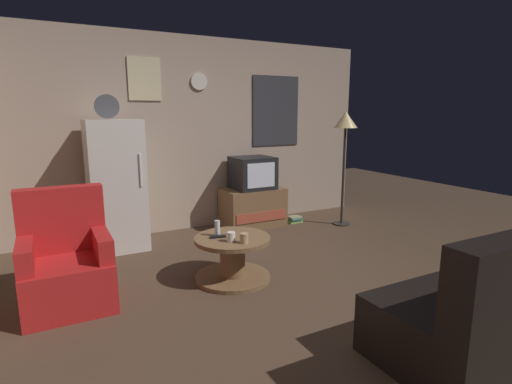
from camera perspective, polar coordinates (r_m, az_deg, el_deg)
The scene contains 14 objects.
ground_plane at distance 3.67m, azimuth 5.34°, elevation -14.23°, with size 12.00×12.00×0.00m, color #4C3828.
wall_with_art at distance 5.53m, azimuth -8.50°, elevation 8.14°, with size 5.20×0.12×2.55m.
fridge at distance 4.88m, azimuth -19.37°, elevation 0.96°, with size 0.60×0.62×1.77m.
tv_stand at distance 5.62m, azimuth -0.46°, elevation -2.17°, with size 0.84×0.53×0.54m.
crt_tv at distance 5.52m, azimuth -0.50°, elevation 2.76°, with size 0.54×0.51×0.44m.
standing_lamp at distance 5.66m, azimuth 12.66°, elevation 8.83°, with size 0.32×0.32×1.59m.
coffee_table at distance 3.87m, azimuth -3.36°, elevation -9.41°, with size 0.72×0.72×0.42m.
wine_glass at distance 3.82m, azimuth -5.55°, elevation -5.17°, with size 0.05×0.05×0.15m, color silver.
mug_ceramic_white at distance 3.65m, azimuth -3.58°, elevation -6.41°, with size 0.08×0.08×0.09m, color silver.
mug_ceramic_tan at distance 3.61m, azimuth -1.72°, elevation -6.61°, with size 0.08×0.08×0.09m, color tan.
remote_control at distance 3.78m, azimuth -5.45°, elevation -6.36°, with size 0.15×0.04×0.02m, color black.
armchair at distance 3.70m, azimuth -25.45°, elevation -9.39°, with size 0.68×0.68×0.96m.
couch at distance 3.19m, azimuth 31.79°, elevation -13.84°, with size 1.70×0.80×0.92m.
book_stack at distance 5.85m, azimuth 5.54°, elevation -3.91°, with size 0.20×0.16×0.09m.
Camera 1 is at (-1.83, -2.75, 1.58)m, focal length 27.99 mm.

